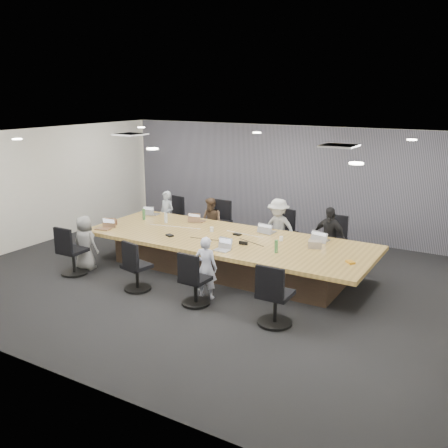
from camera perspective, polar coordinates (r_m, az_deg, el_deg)
The scene contains 38 objects.
floor at distance 10.03m, azimuth -1.16°, elevation -6.31°, with size 10.00×8.00×0.00m, color black.
ceiling at distance 9.39m, azimuth -1.26°, elevation 9.83°, with size 10.00×8.00×0.00m, color white.
wall_back at distance 13.12m, azimuth 8.02°, elevation 4.98°, with size 10.00×2.80×0.00m, color silver.
wall_front at distance 6.69m, azimuth -19.55°, elevation -5.50°, with size 10.00×2.80×0.00m, color silver.
wall_left at distance 12.90m, azimuth -20.53°, elevation 4.01°, with size 8.00×2.80×0.00m, color silver.
curtain at distance 13.04m, azimuth 7.89°, elevation 4.93°, with size 9.80×0.04×2.80m, color slate.
conference_table at distance 10.30m, azimuth 0.28°, elevation -3.37°, with size 6.00×2.20×0.74m.
chair_0 at distance 13.00m, azimuth -5.60°, elevation 0.42°, with size 0.53×0.53×0.78m, color black, non-canonical shape.
chair_1 at distance 12.28m, azimuth -0.60°, elevation -0.18°, with size 0.58×0.58×0.87m, color black, non-canonical shape.
chair_2 at distance 11.52m, azimuth 6.88°, elevation -1.42°, with size 0.56×0.56×0.82m, color black, non-canonical shape.
chair_3 at distance 11.12m, azimuth 12.40°, elevation -2.24°, with size 0.56×0.56×0.83m, color black, non-canonical shape.
chair_4 at distance 10.62m, azimuth -16.87°, elevation -3.35°, with size 0.57×0.57×0.84m, color black, non-canonical shape.
chair_5 at distance 9.52m, azimuth -9.92°, elevation -5.21°, with size 0.53×0.53×0.79m, color black, non-canonical shape.
chair_6 at distance 8.77m, azimuth -3.28°, elevation -6.81°, with size 0.53×0.53×0.78m, color black, non-canonical shape.
chair_7 at distance 8.06m, azimuth 5.89°, elevation -8.51°, with size 0.59×0.59×0.88m, color black, non-canonical shape.
person_0 at distance 12.68m, azimuth -6.55°, elevation 1.03°, with size 0.44×0.29×1.22m, color #A8B1BF.
laptop_0 at distance 12.22m, azimuth -8.11°, elevation 1.13°, with size 0.29×0.20×0.02m, color #B2B2B7.
person_1 at distance 11.95m, azimuth -1.46°, elevation 0.18°, with size 0.58×0.45×1.18m, color #4B3727.
laptop_1 at distance 11.46m, azimuth -2.92°, elevation 0.34°, with size 0.30×0.21×0.02m, color #8C6647.
person_2 at distance 11.14m, azimuth 6.19°, elevation -0.55°, with size 0.88×0.50×1.36m, color #A4A5A4.
laptop_2 at distance 10.64m, azimuth 4.98°, elevation -0.87°, with size 0.34×0.24×0.02m, color #B2B2B7.
person_3 at distance 10.74m, azimuth 11.88°, elevation -1.50°, with size 0.77×0.32×1.31m, color black.
laptop_3 at distance 10.21m, azimuth 10.91°, elevation -1.76°, with size 0.36×0.25×0.02m, color #B2B2B7.
person_4 at distance 10.80m, azimuth -15.58°, elevation -2.09°, with size 0.56×0.37×1.15m, color gray.
laptop_4 at distance 11.13m, azimuth -13.63°, elevation -0.53°, with size 0.32×0.22×0.02m, color #8C6647.
person_6 at distance 8.98m, azimuth -2.06°, elevation -5.00°, with size 0.42×0.28×1.15m, color silver.
laptop_6 at distance 9.36m, azimuth -0.26°, elevation -3.02°, with size 0.29×0.20×0.02m, color #B2B2B7.
bottle_green_left at distance 11.74m, azimuth -9.14°, elevation 1.10°, with size 0.07×0.07×0.25m, color #3F7840.
bottle_green_right at distance 9.28m, azimuth 5.99°, elevation -2.55°, with size 0.07×0.07×0.24m, color #3F7840.
bottle_clear at distance 11.38m, azimuth -6.66°, elevation 0.70°, with size 0.07×0.07×0.23m, color silver.
cup_white_far at distance 10.62m, azimuth -1.41°, elevation -0.62°, with size 0.08×0.08×0.10m, color white.
cup_white_near at distance 10.03m, azimuth 6.56°, elevation -1.66°, with size 0.07×0.07×0.09m, color white.
mug_brown at distance 11.41m, azimuth -12.32°, elevation 0.18°, with size 0.09×0.09×0.11m, color brown.
mic_left at distance 10.36m, azimuth -6.24°, elevation -1.29°, with size 0.16×0.11×0.03m, color black.
mic_right at distance 10.37m, azimuth 1.52°, elevation -1.19°, with size 0.16×0.11×0.03m, color black.
stapler at distance 9.73m, azimuth 2.23°, elevation -2.18°, with size 0.18×0.04×0.07m, color black.
canvas_bag at distance 9.66m, azimuth 10.35°, elevation -2.32°, with size 0.26×0.16×0.14m, color gray.
snack_packet at distance 8.97m, azimuth 14.24°, elevation -4.25°, with size 0.16×0.11×0.04m, color #C47F14.
Camera 1 is at (4.91, -7.96, 3.64)m, focal length 40.00 mm.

